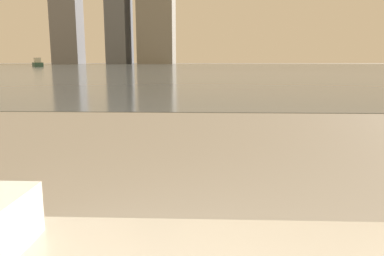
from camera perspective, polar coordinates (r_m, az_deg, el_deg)
The scene contains 2 objects.
harbor_water at distance 61.94m, azimuth 2.08°, elevation 9.32°, with size 180.00×110.00×0.01m.
harbor_boat_1 at distance 65.98m, azimuth -22.47°, elevation 9.07°, with size 3.08×3.99×1.44m.
Camera 1 is at (0.22, 0.07, 0.96)m, focal length 35.00 mm.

